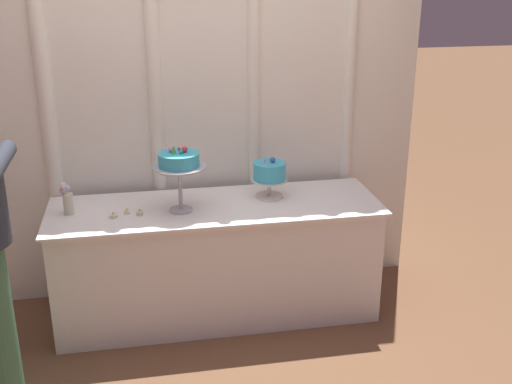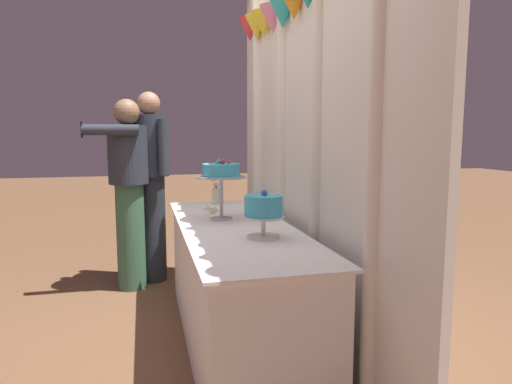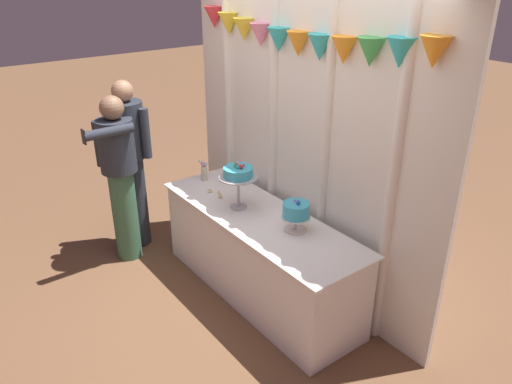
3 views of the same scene
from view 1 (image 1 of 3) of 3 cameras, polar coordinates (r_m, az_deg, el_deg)
ground_plane at (r=4.15m, az=-3.26°, el=-11.42°), size 24.00×24.00×0.00m
draped_curtain at (r=4.11m, az=-4.94°, el=9.11°), size 2.86×0.19×2.50m
cake_table at (r=4.06m, az=-3.55°, el=-6.14°), size 2.04×0.66×0.75m
cake_display_nearleft at (r=3.74m, az=-6.96°, el=2.61°), size 0.32×0.32×0.41m
cake_display_nearright at (r=3.98m, az=1.22°, el=1.68°), size 0.23×0.23×0.26m
flower_vase at (r=3.89m, az=-16.66°, el=-0.69°), size 0.07×0.08×0.21m
tealight_far_left at (r=3.81m, az=-12.73°, el=-2.12°), size 0.05×0.05×0.03m
tealight_near_left at (r=3.84m, az=-11.57°, el=-1.78°), size 0.04×0.04×0.03m
tealight_near_right at (r=3.81m, az=-10.45°, el=-1.87°), size 0.04×0.04×0.04m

